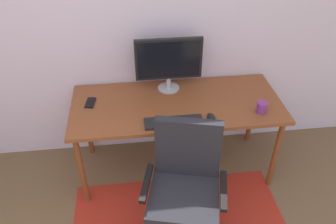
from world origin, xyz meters
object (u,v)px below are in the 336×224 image
at_px(desk, 177,109).
at_px(coffee_cup, 262,107).
at_px(cell_phone, 90,103).
at_px(keyboard, 174,122).
at_px(office_chair, 184,202).
at_px(computer_mouse, 211,117).
at_px(monitor, 169,61).

relative_size(desk, coffee_cup, 19.04).
distance_m(coffee_cup, cell_phone, 1.33).
xyz_separation_m(keyboard, office_chair, (0.02, -0.45, -0.34)).
relative_size(computer_mouse, office_chair, 0.11).
height_order(coffee_cup, cell_phone, coffee_cup).
xyz_separation_m(computer_mouse, cell_phone, (-0.90, 0.32, -0.01)).
xyz_separation_m(computer_mouse, office_chair, (-0.27, -0.46, -0.35)).
bearing_deg(monitor, office_chair, -90.27).
distance_m(keyboard, computer_mouse, 0.28).
bearing_deg(cell_phone, computer_mouse, -11.31).
distance_m(monitor, keyboard, 0.53).
bearing_deg(desk, coffee_cup, -17.91).
bearing_deg(office_chair, keyboard, 106.13).
distance_m(computer_mouse, coffee_cup, 0.40).
height_order(keyboard, coffee_cup, coffee_cup).
bearing_deg(desk, keyboard, -102.94).
bearing_deg(monitor, cell_phone, -167.83).
height_order(desk, office_chair, office_chair).
xyz_separation_m(desk, cell_phone, (-0.68, 0.08, 0.07)).
relative_size(monitor, office_chair, 0.56).
bearing_deg(coffee_cup, monitor, 147.80).
relative_size(keyboard, computer_mouse, 4.13).
bearing_deg(desk, cell_phone, 173.60).
height_order(desk, cell_phone, cell_phone).
xyz_separation_m(cell_phone, office_chair, (0.64, -0.78, -0.34)).
bearing_deg(keyboard, cell_phone, 151.94).
bearing_deg(keyboard, office_chair, -88.00).
xyz_separation_m(desk, keyboard, (-0.06, -0.25, 0.07)).
height_order(desk, coffee_cup, coffee_cup).
relative_size(cell_phone, office_chair, 0.14).
relative_size(computer_mouse, cell_phone, 0.74).
relative_size(keyboard, cell_phone, 3.07).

